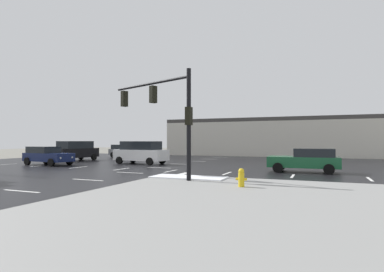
% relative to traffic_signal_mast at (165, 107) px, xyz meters
% --- Properties ---
extents(ground_plane, '(120.00, 120.00, 0.00)m').
position_rel_traffic_signal_mast_xyz_m(ground_plane, '(-3.81, 4.44, -3.93)').
color(ground_plane, slate).
extents(road_asphalt, '(44.00, 44.00, 0.02)m').
position_rel_traffic_signal_mast_xyz_m(road_asphalt, '(-3.81, 4.44, -3.92)').
color(road_asphalt, black).
rests_on(road_asphalt, ground_plane).
extents(sidewalk_corner, '(18.00, 18.00, 0.14)m').
position_rel_traffic_signal_mast_xyz_m(sidewalk_corner, '(8.19, -7.56, -3.86)').
color(sidewalk_corner, gray).
rests_on(sidewalk_corner, ground_plane).
extents(snow_strip_curbside, '(4.00, 1.60, 0.06)m').
position_rel_traffic_signal_mast_xyz_m(snow_strip_curbside, '(1.19, 0.44, -3.76)').
color(snow_strip_curbside, white).
rests_on(snow_strip_curbside, sidewalk_corner).
extents(lane_markings, '(36.15, 36.15, 0.01)m').
position_rel_traffic_signal_mast_xyz_m(lane_markings, '(-2.61, 3.06, -3.91)').
color(lane_markings, silver).
rests_on(lane_markings, road_asphalt).
extents(traffic_signal_mast, '(5.82, 2.36, 5.57)m').
position_rel_traffic_signal_mast_xyz_m(traffic_signal_mast, '(0.00, 0.00, 0.00)').
color(traffic_signal_mast, black).
rests_on(traffic_signal_mast, sidewalk_corner).
extents(fire_hydrant, '(0.48, 0.26, 0.79)m').
position_rel_traffic_signal_mast_xyz_m(fire_hydrant, '(4.55, -1.72, -3.39)').
color(fire_hydrant, gold).
rests_on(fire_hydrant, sidewalk_corner).
extents(strip_building_background, '(27.53, 8.00, 5.11)m').
position_rel_traffic_signal_mast_xyz_m(strip_building_background, '(1.10, 29.47, -1.38)').
color(strip_building_background, beige).
rests_on(strip_building_background, ground_plane).
extents(suv_white, '(4.96, 2.49, 2.03)m').
position_rel_traffic_signal_mast_xyz_m(suv_white, '(-7.17, 9.36, -2.84)').
color(suv_white, white).
rests_on(suv_white, road_asphalt).
extents(sedan_green, '(4.55, 2.04, 1.58)m').
position_rel_traffic_signal_mast_xyz_m(sedan_green, '(6.85, 6.99, -3.08)').
color(sedan_green, '#195933').
rests_on(sedan_green, road_asphalt).
extents(sedan_grey, '(4.64, 2.29, 1.58)m').
position_rel_traffic_signal_mast_xyz_m(sedan_grey, '(-14.49, 17.92, -3.08)').
color(sedan_grey, slate).
rests_on(sedan_grey, road_asphalt).
extents(sedan_navy, '(4.67, 2.41, 1.58)m').
position_rel_traffic_signal_mast_xyz_m(sedan_navy, '(-14.01, 5.29, -3.08)').
color(sedan_navy, '#141E47').
rests_on(sedan_navy, road_asphalt).
extents(suv_black, '(2.57, 4.98, 2.03)m').
position_rel_traffic_signal_mast_xyz_m(suv_black, '(-15.96, 10.79, -2.84)').
color(suv_black, black).
rests_on(suv_black, road_asphalt).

